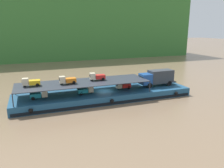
% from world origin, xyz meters
% --- Properties ---
extents(ground_plane, '(400.00, 400.00, 0.00)m').
position_xyz_m(ground_plane, '(0.00, 0.00, 0.00)').
color(ground_plane, '#7F664C').
extents(hillside_far_bank, '(114.85, 35.41, 31.28)m').
position_xyz_m(hillside_far_bank, '(0.00, 66.25, 17.62)').
color(hillside_far_bank, '#387533').
rests_on(hillside_far_bank, ground).
extents(cargo_barge, '(31.90, 7.95, 1.50)m').
position_xyz_m(cargo_barge, '(0.00, -0.02, 0.75)').
color(cargo_barge, navy).
rests_on(cargo_barge, ground).
extents(covered_lorry, '(7.89, 2.42, 3.10)m').
position_xyz_m(covered_lorry, '(10.97, 0.04, 3.19)').
color(covered_lorry, '#1E4C99').
rests_on(covered_lorry, cargo_barge).
extents(cargo_rack, '(22.70, 6.63, 2.00)m').
position_xyz_m(cargo_rack, '(-3.80, 0.00, 3.44)').
color(cargo_rack, '#2D333D').
rests_on(cargo_rack, cargo_barge).
extents(mini_truck_lower_stern, '(2.76, 1.24, 1.38)m').
position_xyz_m(mini_truck_lower_stern, '(-11.32, -0.52, 2.19)').
color(mini_truck_lower_stern, teal).
rests_on(mini_truck_lower_stern, cargo_barge).
extents(mini_truck_lower_aft, '(2.78, 1.27, 1.38)m').
position_xyz_m(mini_truck_lower_aft, '(-3.59, -0.50, 2.19)').
color(mini_truck_lower_aft, teal).
rests_on(mini_truck_lower_aft, cargo_barge).
extents(mini_truck_lower_mid, '(2.79, 1.28, 1.38)m').
position_xyz_m(mini_truck_lower_mid, '(3.73, 0.20, 2.19)').
color(mini_truck_lower_mid, red).
rests_on(mini_truck_lower_mid, cargo_barge).
extents(mini_truck_upper_stern, '(2.78, 1.27, 1.38)m').
position_xyz_m(mini_truck_upper_stern, '(-12.39, 0.20, 4.19)').
color(mini_truck_upper_stern, gold).
rests_on(mini_truck_upper_stern, cargo_rack).
extents(mini_truck_upper_mid, '(2.77, 1.26, 1.38)m').
position_xyz_m(mini_truck_upper_mid, '(-6.66, -0.35, 4.19)').
color(mini_truck_upper_mid, orange).
rests_on(mini_truck_upper_mid, cargo_rack).
extents(mini_truck_upper_fore, '(2.79, 1.29, 1.38)m').
position_xyz_m(mini_truck_upper_fore, '(-1.21, 0.53, 4.19)').
color(mini_truck_upper_fore, red).
rests_on(mini_truck_upper_fore, cargo_rack).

